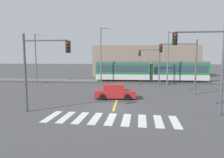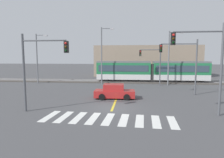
{
  "view_description": "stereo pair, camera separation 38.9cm",
  "coord_description": "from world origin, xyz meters",
  "px_view_note": "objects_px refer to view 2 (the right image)",
  "views": [
    {
      "loc": [
        1.32,
        -16.69,
        4.4
      ],
      "look_at": [
        -0.91,
        7.94,
        1.6
      ],
      "focal_mm": 32.0,
      "sensor_mm": 36.0,
      "label": 1
    },
    {
      "loc": [
        1.71,
        -16.65,
        4.4
      ],
      "look_at": [
        -0.91,
        7.94,
        1.6
      ],
      "focal_mm": 32.0,
      "sensor_mm": 36.0,
      "label": 2
    }
  ],
  "objects_px": {
    "sedan_crossing": "(114,92)",
    "traffic_light_far_right": "(153,60)",
    "street_lamp_east": "(170,55)",
    "traffic_light_near_left": "(39,61)",
    "street_lamp_west": "(38,56)",
    "traffic_light_near_right": "(205,57)",
    "traffic_light_mid_right": "(184,58)",
    "street_lamp_centre": "(103,52)",
    "light_rail_tram": "(152,70)"
  },
  "relations": [
    {
      "from": "traffic_light_near_right",
      "to": "traffic_light_mid_right",
      "type": "distance_m",
      "value": 8.31
    },
    {
      "from": "traffic_light_far_right",
      "to": "traffic_light_mid_right",
      "type": "xyz_separation_m",
      "value": [
        2.74,
        -7.23,
        0.32
      ]
    },
    {
      "from": "street_lamp_west",
      "to": "traffic_light_far_right",
      "type": "bearing_deg",
      "value": -1.29
    },
    {
      "from": "sedan_crossing",
      "to": "traffic_light_near_right",
      "type": "bearing_deg",
      "value": -36.65
    },
    {
      "from": "traffic_light_mid_right",
      "to": "light_rail_tram",
      "type": "bearing_deg",
      "value": 103.67
    },
    {
      "from": "traffic_light_far_right",
      "to": "traffic_light_mid_right",
      "type": "distance_m",
      "value": 7.74
    },
    {
      "from": "sedan_crossing",
      "to": "traffic_light_near_left",
      "type": "xyz_separation_m",
      "value": [
        -5.42,
        -5.68,
        3.32
      ]
    },
    {
      "from": "traffic_light_mid_right",
      "to": "traffic_light_near_left",
      "type": "bearing_deg",
      "value": -146.45
    },
    {
      "from": "light_rail_tram",
      "to": "street_lamp_centre",
      "type": "height_order",
      "value": "street_lamp_centre"
    },
    {
      "from": "traffic_light_far_right",
      "to": "sedan_crossing",
      "type": "bearing_deg",
      "value": -115.65
    },
    {
      "from": "traffic_light_mid_right",
      "to": "street_lamp_east",
      "type": "distance_m",
      "value": 7.56
    },
    {
      "from": "traffic_light_near_left",
      "to": "street_lamp_centre",
      "type": "xyz_separation_m",
      "value": [
        2.5,
        16.6,
        1.02
      ]
    },
    {
      "from": "light_rail_tram",
      "to": "traffic_light_far_right",
      "type": "xyz_separation_m",
      "value": [
        -0.13,
        -3.51,
        1.81
      ]
    },
    {
      "from": "street_lamp_east",
      "to": "traffic_light_near_left",
      "type": "bearing_deg",
      "value": -128.49
    },
    {
      "from": "traffic_light_far_right",
      "to": "street_lamp_centre",
      "type": "bearing_deg",
      "value": 174.76
    },
    {
      "from": "sedan_crossing",
      "to": "street_lamp_east",
      "type": "xyz_separation_m",
      "value": [
        7.47,
        10.52,
        3.98
      ]
    },
    {
      "from": "traffic_light_near_left",
      "to": "street_lamp_west",
      "type": "distance_m",
      "value": 18.21
    },
    {
      "from": "traffic_light_near_right",
      "to": "traffic_light_near_left",
      "type": "bearing_deg",
      "value": -178.33
    },
    {
      "from": "light_rail_tram",
      "to": "traffic_light_far_right",
      "type": "relative_size",
      "value": 3.11
    },
    {
      "from": "light_rail_tram",
      "to": "street_lamp_west",
      "type": "height_order",
      "value": "street_lamp_west"
    },
    {
      "from": "sedan_crossing",
      "to": "traffic_light_near_left",
      "type": "relative_size",
      "value": 0.69
    },
    {
      "from": "traffic_light_near_right",
      "to": "street_lamp_east",
      "type": "xyz_separation_m",
      "value": [
        0.32,
        15.84,
        0.3
      ]
    },
    {
      "from": "light_rail_tram",
      "to": "traffic_light_near_left",
      "type": "bearing_deg",
      "value": -118.31
    },
    {
      "from": "light_rail_tram",
      "to": "street_lamp_east",
      "type": "xyz_separation_m",
      "value": [
        2.44,
        -3.19,
        2.63
      ]
    },
    {
      "from": "street_lamp_east",
      "to": "traffic_light_mid_right",
      "type": "bearing_deg",
      "value": -88.68
    },
    {
      "from": "street_lamp_west",
      "to": "street_lamp_centre",
      "type": "distance_m",
      "value": 10.62
    },
    {
      "from": "traffic_light_mid_right",
      "to": "street_lamp_west",
      "type": "distance_m",
      "value": 22.5
    },
    {
      "from": "traffic_light_far_right",
      "to": "street_lamp_west",
      "type": "bearing_deg",
      "value": 178.71
    },
    {
      "from": "traffic_light_near_left",
      "to": "street_lamp_east",
      "type": "distance_m",
      "value": 20.71
    },
    {
      "from": "street_lamp_east",
      "to": "street_lamp_centre",
      "type": "bearing_deg",
      "value": 177.8
    },
    {
      "from": "street_lamp_centre",
      "to": "traffic_light_mid_right",
      "type": "bearing_deg",
      "value": -36.96
    },
    {
      "from": "traffic_light_mid_right",
      "to": "traffic_light_near_right",
      "type": "bearing_deg",
      "value": -93.42
    },
    {
      "from": "street_lamp_west",
      "to": "sedan_crossing",
      "type": "bearing_deg",
      "value": -38.15
    },
    {
      "from": "street_lamp_centre",
      "to": "street_lamp_east",
      "type": "bearing_deg",
      "value": -2.2
    },
    {
      "from": "street_lamp_centre",
      "to": "street_lamp_west",
      "type": "bearing_deg",
      "value": -178.37
    },
    {
      "from": "traffic_light_near_right",
      "to": "street_lamp_west",
      "type": "xyz_separation_m",
      "value": [
        -20.66,
        15.94,
        0.17
      ]
    },
    {
      "from": "sedan_crossing",
      "to": "traffic_light_mid_right",
      "type": "height_order",
      "value": "traffic_light_mid_right"
    },
    {
      "from": "street_lamp_centre",
      "to": "street_lamp_east",
      "type": "distance_m",
      "value": 10.4
    },
    {
      "from": "light_rail_tram",
      "to": "sedan_crossing",
      "type": "relative_size",
      "value": 4.34
    },
    {
      "from": "sedan_crossing",
      "to": "street_lamp_centre",
      "type": "distance_m",
      "value": 12.11
    },
    {
      "from": "traffic_light_near_right",
      "to": "street_lamp_west",
      "type": "height_order",
      "value": "street_lamp_west"
    },
    {
      "from": "sedan_crossing",
      "to": "traffic_light_far_right",
      "type": "xyz_separation_m",
      "value": [
        4.9,
        10.21,
        3.16
      ]
    },
    {
      "from": "light_rail_tram",
      "to": "traffic_light_mid_right",
      "type": "xyz_separation_m",
      "value": [
        2.61,
        -10.73,
        2.12
      ]
    },
    {
      "from": "sedan_crossing",
      "to": "street_lamp_east",
      "type": "height_order",
      "value": "street_lamp_east"
    },
    {
      "from": "sedan_crossing",
      "to": "street_lamp_east",
      "type": "relative_size",
      "value": 0.52
    },
    {
      "from": "traffic_light_near_right",
      "to": "sedan_crossing",
      "type": "bearing_deg",
      "value": 143.35
    },
    {
      "from": "sedan_crossing",
      "to": "traffic_light_near_right",
      "type": "distance_m",
      "value": 9.64
    },
    {
      "from": "traffic_light_far_right",
      "to": "traffic_light_near_left",
      "type": "bearing_deg",
      "value": -123.0
    },
    {
      "from": "light_rail_tram",
      "to": "street_lamp_east",
      "type": "distance_m",
      "value": 4.8
    },
    {
      "from": "street_lamp_centre",
      "to": "light_rail_tram",
      "type": "bearing_deg",
      "value": 19.35
    }
  ]
}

